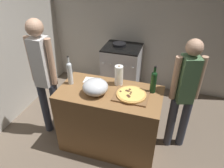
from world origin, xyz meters
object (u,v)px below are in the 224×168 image
object	(u,v)px
pizza	(131,94)
person_in_stripes	(44,75)
mixing_bowl	(95,87)
wine_bottle_green	(154,81)
wine_bottle_dark	(70,72)
stove	(122,70)
person_in_red	(184,92)
paper_towel_roll	(119,75)

from	to	relation	value
pizza	person_in_stripes	bearing A→B (deg)	179.63
person_in_stripes	mixing_bowl	bearing A→B (deg)	-5.73
mixing_bowl	wine_bottle_green	size ratio (longest dim) A/B	0.86
mixing_bowl	wine_bottle_dark	bearing A→B (deg)	163.15
mixing_bowl	stove	bearing A→B (deg)	91.82
stove	person_in_red	distance (m)	1.57
wine_bottle_green	person_in_red	distance (m)	0.43
wine_bottle_dark	wine_bottle_green	world-z (taller)	wine_bottle_dark
mixing_bowl	person_in_red	world-z (taller)	person_in_red
wine_bottle_green	person_in_stripes	distance (m)	1.40
wine_bottle_dark	stove	world-z (taller)	wine_bottle_dark
pizza	mixing_bowl	size ratio (longest dim) A/B	1.16
paper_towel_roll	pizza	bearing A→B (deg)	-45.11
wine_bottle_dark	mixing_bowl	bearing A→B (deg)	-16.85
paper_towel_roll	wine_bottle_dark	bearing A→B (deg)	-164.22
wine_bottle_dark	person_in_stripes	size ratio (longest dim) A/B	0.22
pizza	paper_towel_roll	xyz separation A→B (m)	(-0.22, 0.22, 0.10)
wine_bottle_dark	pizza	bearing A→B (deg)	-3.52
paper_towel_roll	person_in_stripes	xyz separation A→B (m)	(-0.95, -0.21, -0.04)
pizza	stove	world-z (taller)	stove
pizza	paper_towel_roll	world-z (taller)	paper_towel_roll
mixing_bowl	stove	distance (m)	1.52
wine_bottle_dark	stove	xyz separation A→B (m)	(0.34, 1.31, -0.60)
mixing_bowl	person_in_stripes	distance (m)	0.74
pizza	wine_bottle_dark	distance (m)	0.82
stove	person_in_red	size ratio (longest dim) A/B	0.62
stove	person_in_stripes	distance (m)	1.61
pizza	person_in_stripes	world-z (taller)	person_in_stripes
mixing_bowl	paper_towel_roll	distance (m)	0.35
paper_towel_roll	wine_bottle_dark	xyz separation A→B (m)	(-0.59, -0.17, 0.04)
person_in_stripes	person_in_red	bearing A→B (deg)	9.20
mixing_bowl	person_in_stripes	xyz separation A→B (m)	(-0.74, 0.07, -0.01)
wine_bottle_dark	person_in_stripes	world-z (taller)	person_in_stripes
wine_bottle_green	person_in_stripes	xyz separation A→B (m)	(-1.39, -0.16, -0.07)
wine_bottle_green	wine_bottle_dark	bearing A→B (deg)	-173.48
wine_bottle_dark	person_in_stripes	bearing A→B (deg)	-173.27
mixing_bowl	wine_bottle_dark	distance (m)	0.41
wine_bottle_dark	person_in_red	size ratio (longest dim) A/B	0.24
pizza	wine_bottle_dark	xyz separation A→B (m)	(-0.81, 0.05, 0.14)
paper_towel_roll	wine_bottle_dark	distance (m)	0.61
person_in_red	paper_towel_roll	bearing A→B (deg)	-174.64
wine_bottle_dark	wine_bottle_green	distance (m)	1.04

